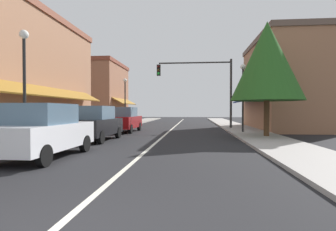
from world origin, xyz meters
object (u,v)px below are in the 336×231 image
Objects in this scene: parked_car_nearest_left at (44,131)px; tree_right_near at (267,61)px; street_lamp_left_near at (24,69)px; street_lamp_left_far at (125,94)px; parked_car_second_left at (95,123)px; parked_car_third_left at (124,120)px; street_lamp_right_mid at (243,87)px; traffic_signal_mast_arm at (204,81)px.

tree_right_near reaches higher than parked_car_nearest_left.
street_lamp_left_far reaches higher than street_lamp_left_near.
street_lamp_left_near reaches higher than parked_car_second_left.
parked_car_third_left is at bearing 90.26° from parked_car_second_left.
street_lamp_right_mid is at bearing -2.49° from parked_car_third_left.
traffic_signal_mast_arm reaches higher than street_lamp_left_far.
street_lamp_left_far reaches higher than parked_car_second_left.
street_lamp_left_near is at bearing -121.44° from traffic_signal_mast_arm.
parked_car_second_left is 4.35m from street_lamp_left_near.
street_lamp_left_far is at bearing 90.84° from street_lamp_left_near.
parked_car_nearest_left is 15.38m from traffic_signal_mast_arm.
street_lamp_right_mid is 0.71× the size of tree_right_near.
parked_car_nearest_left is 1.00× the size of parked_car_second_left.
parked_car_second_left is 11.12m from traffic_signal_mast_arm.
street_lamp_left_far is (-0.24, 16.57, 0.02)m from street_lamp_left_near.
parked_car_second_left is 1.00× the size of parked_car_third_left.
traffic_signal_mast_arm is at bearing 31.11° from parked_car_third_left.
street_lamp_right_mid is 0.98× the size of street_lamp_left_far.
street_lamp_left_near is at bearing -99.83° from parked_car_third_left.
street_lamp_left_near reaches higher than parked_car_third_left.
street_lamp_left_near is at bearing -115.09° from parked_car_second_left.
street_lamp_right_mid is at bearing -57.98° from traffic_signal_mast_arm.
tree_right_near reaches higher than traffic_signal_mast_arm.
parked_car_second_left is at bearing -148.60° from street_lamp_right_mid.
street_lamp_left_far is 15.62m from tree_right_near.
parked_car_nearest_left is 0.88× the size of street_lamp_left_near.
street_lamp_right_mid is (8.12, 10.07, 2.26)m from parked_car_nearest_left.
tree_right_near reaches higher than street_lamp_left_far.
tree_right_near is at bearing 14.21° from parked_car_second_left.
parked_car_nearest_left is 11.93m from tree_right_near.
street_lamp_right_mid is (2.42, -3.87, -0.83)m from traffic_signal_mast_arm.
traffic_signal_mast_arm is 14.37m from street_lamp_left_near.
traffic_signal_mast_arm is at bearing 122.02° from street_lamp_right_mid.
street_lamp_right_mid is at bearing 105.14° from tree_right_near.
street_lamp_right_mid is at bearing -38.94° from street_lamp_left_far.
parked_car_second_left is at bearing 64.01° from street_lamp_left_near.
parked_car_nearest_left is 0.89× the size of street_lamp_right_mid.
parked_car_second_left and parked_car_third_left have the same top height.
parked_car_third_left is 0.89× the size of street_lamp_right_mid.
street_lamp_left_far is at bearing 134.55° from tree_right_near.
parked_car_third_left is at bearing -76.00° from street_lamp_left_far.
street_lamp_left_far is (-7.73, 4.33, -0.77)m from traffic_signal_mast_arm.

